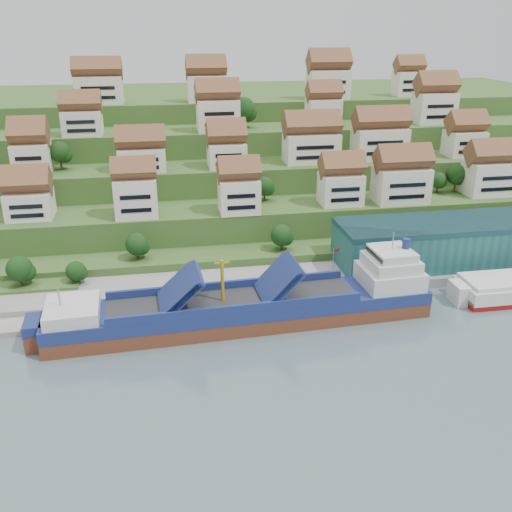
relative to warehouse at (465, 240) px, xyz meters
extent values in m
plane|color=slate|center=(-52.00, -17.00, -7.20)|extent=(300.00, 300.00, 0.00)
cube|color=gray|center=(-32.00, -2.00, -6.10)|extent=(180.00, 14.00, 2.20)
cube|color=#2D4C1E|center=(-52.00, 69.00, -5.20)|extent=(260.00, 128.00, 4.00)
cube|color=#2D4C1E|center=(-52.00, 74.00, -1.70)|extent=(260.00, 118.00, 11.00)
cube|color=#2D4C1E|center=(-52.00, 82.00, 1.80)|extent=(260.00, 102.00, 18.00)
cube|color=#2D4C1E|center=(-52.00, 90.00, 5.30)|extent=(260.00, 86.00, 25.00)
cube|color=#2D4C1E|center=(-52.00, 99.00, 8.30)|extent=(260.00, 68.00, 31.00)
cube|color=silver|center=(-99.75, 23.17, 6.96)|extent=(10.41, 8.57, 6.32)
cube|color=silver|center=(-74.87, 19.48, 8.45)|extent=(9.96, 7.03, 9.30)
cube|color=silver|center=(-50.27, 18.68, 7.91)|extent=(9.62, 7.62, 8.22)
cube|color=silver|center=(-23.81, 20.94, 7.69)|extent=(10.39, 7.73, 7.79)
cube|color=silver|center=(-8.00, 20.04, 8.23)|extent=(13.45, 8.26, 8.86)
cube|color=silver|center=(18.41, 22.54, 8.22)|extent=(13.34, 8.31, 8.84)
cube|color=silver|center=(-100.88, 38.74, 14.67)|extent=(8.99, 8.98, 7.73)
cube|color=silver|center=(-73.22, 36.49, 13.79)|extent=(12.20, 7.90, 5.98)
cube|color=silver|center=(-50.87, 36.80, 14.05)|extent=(9.90, 8.56, 6.49)
cube|color=silver|center=(-27.09, 38.39, 14.77)|extent=(14.87, 8.36, 7.94)
cube|color=silver|center=(-6.86, 39.31, 15.12)|extent=(14.83, 8.18, 8.64)
cube|color=silver|center=(18.80, 38.63, 14.38)|extent=(10.34, 8.04, 7.17)
cube|color=silver|center=(-89.03, 51.92, 21.18)|extent=(10.72, 7.30, 6.76)
cube|color=silver|center=(-51.32, 51.62, 22.25)|extent=(11.88, 7.79, 8.89)
cube|color=silver|center=(-20.19, 51.46, 22.02)|extent=(9.55, 7.14, 8.44)
cube|color=silver|center=(15.95, 54.02, 22.43)|extent=(11.94, 8.47, 9.26)
cube|color=silver|center=(-85.30, 71.07, 27.87)|extent=(14.07, 7.51, 8.14)
cube|color=silver|center=(-52.63, 70.41, 27.78)|extent=(11.84, 8.15, 7.96)
cube|color=silver|center=(-13.12, 71.22, 28.29)|extent=(12.95, 8.73, 8.99)
cube|color=silver|center=(15.79, 74.25, 27.76)|extent=(9.17, 7.05, 7.91)
ellipsoid|color=#184015|center=(-41.64, 9.11, 0.55)|extent=(5.21, 5.21, 5.21)
ellipsoid|color=#184015|center=(-75.13, 9.29, 0.46)|extent=(5.11, 5.11, 5.11)
ellipsoid|color=#184015|center=(5.47, 26.11, 7.29)|extent=(4.48, 4.48, 4.48)
ellipsoid|color=#184015|center=(10.54, 26.11, 8.65)|extent=(5.45, 5.45, 5.45)
ellipsoid|color=#184015|center=(-42.43, 26.66, 7.76)|extent=(4.90, 4.90, 4.90)
ellipsoid|color=#184015|center=(-6.03, 42.83, 16.24)|extent=(4.75, 4.75, 4.75)
ellipsoid|color=#184015|center=(-101.60, 42.38, 15.07)|extent=(6.43, 6.43, 6.43)
ellipsoid|color=#184015|center=(-94.30, 40.97, 15.62)|extent=(5.43, 5.43, 5.43)
ellipsoid|color=#184015|center=(-43.23, 56.21, 23.17)|extent=(7.13, 7.13, 7.13)
ellipsoid|color=#184015|center=(-19.59, 58.94, 23.31)|extent=(4.34, 4.34, 4.34)
ellipsoid|color=#184015|center=(-14.57, 56.97, 21.35)|extent=(4.42, 4.42, 4.42)
ellipsoid|color=#184015|center=(-99.10, 2.00, -0.60)|extent=(5.50, 5.50, 5.50)
ellipsoid|color=#184015|center=(-87.92, 2.00, -1.99)|extent=(4.28, 4.28, 4.28)
cube|color=#215A58|center=(0.00, 0.00, 0.00)|extent=(60.00, 15.00, 10.00)
cylinder|color=gray|center=(-34.00, -7.00, -1.00)|extent=(0.16, 0.16, 8.00)
cube|color=maroon|center=(-33.40, -7.00, 2.60)|extent=(1.20, 0.05, 0.80)
cube|color=brown|center=(-55.06, -17.31, -6.20)|extent=(73.85, 14.60, 4.71)
cube|color=navy|center=(-55.06, -17.31, -3.15)|extent=(73.86, 14.71, 2.45)
cube|color=silver|center=(-86.09, -18.71, -0.80)|extent=(9.89, 11.14, 2.45)
cube|color=#262628|center=(-56.94, -17.40, -1.93)|extent=(47.45, 11.72, 0.28)
cube|color=navy|center=(-67.29, -17.86, 1.27)|extent=(7.51, 10.70, 6.51)
cube|color=navy|center=(-48.48, -17.01, 1.27)|extent=(7.16, 10.68, 6.88)
cylinder|color=gold|center=(-58.83, -17.48, 2.21)|extent=(0.69, 0.69, 8.47)
cube|color=silver|center=(-24.97, -15.95, -0.14)|extent=(11.77, 11.23, 3.77)
cube|color=silver|center=(-24.97, -15.95, 2.87)|extent=(9.84, 10.02, 2.35)
cube|color=silver|center=(-24.97, -15.95, 4.85)|extent=(7.90, 8.80, 1.69)
cylinder|color=navy|center=(-22.15, -15.82, 6.64)|extent=(1.57, 1.57, 2.07)
camera|label=1|loc=(-69.39, -113.63, 47.01)|focal=40.00mm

